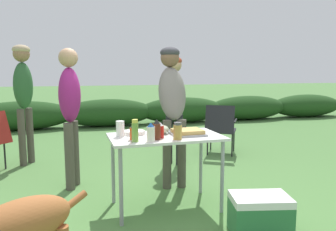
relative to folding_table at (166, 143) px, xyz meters
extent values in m
plane|color=#4C7A3D|center=(0.00, 0.00, -0.66)|extent=(60.00, 60.00, 0.00)
ellipsoid|color=#1E4219|center=(-2.00, 5.25, -0.32)|extent=(2.40, 0.90, 0.68)
ellipsoid|color=#1E4219|center=(0.00, 5.25, -0.32)|extent=(2.40, 0.90, 0.68)
ellipsoid|color=#1E4219|center=(2.00, 5.25, -0.32)|extent=(2.40, 0.90, 0.68)
ellipsoid|color=#1E4219|center=(4.00, 5.25, -0.32)|extent=(2.40, 0.90, 0.68)
ellipsoid|color=#1E4219|center=(6.00, 5.25, -0.32)|extent=(2.40, 0.90, 0.68)
cube|color=silver|center=(0.00, 0.00, 0.06)|extent=(1.10, 0.64, 0.02)
cylinder|color=gray|center=(-0.49, -0.27, -0.31)|extent=(0.04, 0.04, 0.71)
cylinder|color=gray|center=(0.49, -0.27, -0.31)|extent=(0.04, 0.04, 0.71)
cylinder|color=gray|center=(-0.49, 0.27, -0.31)|extent=(0.04, 0.04, 0.71)
cylinder|color=gray|center=(0.49, 0.27, -0.31)|extent=(0.04, 0.04, 0.71)
cube|color=#9E9EA3|center=(0.22, -0.03, 0.09)|extent=(0.32, 0.28, 0.02)
cube|color=tan|center=(0.22, -0.03, 0.11)|extent=(0.28, 0.24, 0.04)
cylinder|color=white|center=(-0.29, 0.15, 0.10)|extent=(0.21, 0.21, 0.04)
ellipsoid|color=#ADBC99|center=(-0.03, 0.10, 0.12)|extent=(0.18, 0.18, 0.09)
cylinder|color=white|center=(-0.44, 0.08, 0.15)|extent=(0.08, 0.08, 0.15)
cylinder|color=#562314|center=(-0.13, -0.16, 0.15)|extent=(0.07, 0.07, 0.15)
cone|color=black|center=(-0.13, -0.16, 0.25)|extent=(0.06, 0.06, 0.04)
cylinder|color=#B2893D|center=(0.05, -0.21, 0.15)|extent=(0.08, 0.08, 0.14)
cylinder|color=#4C4C4C|center=(0.05, -0.21, 0.23)|extent=(0.07, 0.07, 0.02)
cylinder|color=#CC4214|center=(-0.34, -0.10, 0.13)|extent=(0.07, 0.07, 0.11)
cone|color=black|center=(-0.34, -0.10, 0.21)|extent=(0.06, 0.06, 0.03)
cylinder|color=red|center=(-0.08, -0.09, 0.14)|extent=(0.07, 0.07, 0.12)
cone|color=white|center=(-0.08, -0.09, 0.21)|extent=(0.06, 0.06, 0.03)
cylinder|color=olive|center=(-0.34, -0.19, 0.16)|extent=(0.06, 0.06, 0.17)
cylinder|color=#D1CC47|center=(-0.34, -0.19, 0.26)|extent=(0.05, 0.05, 0.03)
cylinder|color=silver|center=(-0.21, -0.24, 0.15)|extent=(0.07, 0.07, 0.14)
cone|color=#194793|center=(-0.21, -0.24, 0.23)|extent=(0.06, 0.06, 0.04)
cylinder|color=#4C473D|center=(0.17, 0.53, -0.26)|extent=(0.10, 0.10, 0.81)
cylinder|color=#4C473D|center=(0.35, 0.51, -0.26)|extent=(0.10, 0.10, 0.81)
ellipsoid|color=slate|center=(0.27, 0.64, 0.45)|extent=(0.36, 0.48, 0.69)
sphere|color=brown|center=(0.28, 0.77, 0.87)|extent=(0.22, 0.22, 0.22)
ellipsoid|color=#333338|center=(0.28, 0.77, 0.93)|extent=(0.24, 0.24, 0.13)
cylinder|color=#4C473D|center=(-0.92, 0.80, -0.27)|extent=(0.11, 0.11, 0.78)
cylinder|color=#4C473D|center=(-0.86, 0.97, -0.27)|extent=(0.11, 0.11, 0.78)
ellipsoid|color=#931E70|center=(-0.89, 0.89, 0.44)|extent=(0.34, 0.39, 0.63)
sphere|color=tan|center=(-0.89, 0.89, 0.86)|extent=(0.22, 0.22, 0.22)
cylinder|color=black|center=(0.50, 1.52, -0.29)|extent=(0.10, 0.10, 0.75)
cylinder|color=black|center=(0.62, 1.40, -0.29)|extent=(0.10, 0.10, 0.75)
ellipsoid|color=black|center=(0.56, 1.46, 0.39)|extent=(0.38, 0.38, 0.61)
sphere|color=tan|center=(0.56, 1.46, 0.80)|extent=(0.21, 0.21, 0.21)
ellipsoid|color=#993823|center=(0.56, 1.46, 0.86)|extent=(0.22, 0.22, 0.12)
cylinder|color=#4C473D|center=(-1.58, 2.04, -0.25)|extent=(0.10, 0.10, 0.83)
cylinder|color=#4C473D|center=(-1.49, 2.19, -0.25)|extent=(0.10, 0.10, 0.83)
ellipsoid|color=#28562D|center=(-1.54, 2.11, 0.50)|extent=(0.36, 0.39, 0.67)
sphere|color=#936B4C|center=(-1.54, 2.11, 0.95)|extent=(0.23, 0.23, 0.23)
ellipsoid|color=tan|center=(-1.54, 2.11, 1.02)|extent=(0.24, 0.24, 0.14)
ellipsoid|color=#9E5B2D|center=(-1.20, -1.02, -0.20)|extent=(0.71, 0.62, 0.29)
cylinder|color=#9E5B2D|center=(-0.89, -0.80, -0.18)|extent=(0.20, 0.16, 0.12)
cylinder|color=black|center=(-1.80, 1.91, -0.47)|extent=(0.02, 0.02, 0.38)
cube|color=#232328|center=(1.52, 1.89, -0.28)|extent=(0.63, 0.63, 0.03)
cube|color=#232328|center=(1.38, 1.65, -0.05)|extent=(0.48, 0.38, 0.44)
cylinder|color=black|center=(1.25, 1.82, -0.47)|extent=(0.02, 0.02, 0.38)
cylinder|color=black|center=(1.59, 1.61, -0.47)|extent=(0.02, 0.02, 0.38)
cylinder|color=black|center=(1.46, 2.16, -0.47)|extent=(0.02, 0.02, 0.38)
cylinder|color=black|center=(1.80, 1.95, -0.47)|extent=(0.02, 0.02, 0.38)
cylinder|color=black|center=(1.33, 2.01, -0.10)|extent=(0.24, 0.36, 0.02)
cylinder|color=black|center=(1.72, 1.76, -0.10)|extent=(0.24, 0.36, 0.02)
cube|color=#286B3D|center=(0.60, -0.76, -0.52)|extent=(0.54, 0.42, 0.28)
cube|color=silver|center=(0.60, -0.76, -0.35)|extent=(0.54, 0.42, 0.06)
camera|label=1|loc=(-0.89, -3.04, 0.70)|focal=35.00mm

